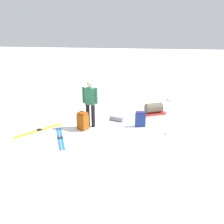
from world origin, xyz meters
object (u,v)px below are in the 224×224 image
at_px(skier_standing, 90,101).
at_px(ski_poles_planted_near, 166,116).
at_px(ski_pair_far, 39,130).
at_px(sleeping_mat_rolled, 116,119).
at_px(backpack_bright, 83,121).
at_px(gear_sled, 154,109).
at_px(backpack_large_dark, 140,119).
at_px(ski_pair_near, 60,138).

height_order(skier_standing, ski_poles_planted_near, skier_standing).
bearing_deg(ski_pair_far, sleeping_mat_rolled, -59.82).
height_order(ski_poles_planted_near, sleeping_mat_rolled, ski_poles_planted_near).
bearing_deg(backpack_bright, sleeping_mat_rolled, -44.32).
bearing_deg(skier_standing, sleeping_mat_rolled, -48.25).
distance_m(ski_poles_planted_near, gear_sled, 2.24).
height_order(ski_pair_far, sleeping_mat_rolled, sleeping_mat_rolled).
bearing_deg(gear_sled, ski_pair_far, 123.08).
bearing_deg(skier_standing, ski_pair_far, 113.15).
xyz_separation_m(skier_standing, ski_pair_far, (-0.72, 1.68, -0.94)).
height_order(gear_sled, sleeping_mat_rolled, gear_sled).
distance_m(ski_pair_far, backpack_large_dark, 3.63).
xyz_separation_m(ski_pair_near, backpack_large_dark, (1.57, -2.47, 0.27)).
bearing_deg(sleeping_mat_rolled, backpack_bright, 135.68).
bearing_deg(ski_pair_near, skier_standing, -30.04).
relative_size(skier_standing, sleeping_mat_rolled, 3.09).
distance_m(ski_poles_planted_near, sleeping_mat_rolled, 2.21).
bearing_deg(ski_pair_far, gear_sled, -56.92).
bearing_deg(backpack_large_dark, ski_pair_far, 107.43).
bearing_deg(backpack_bright, ski_pair_near, 150.87).
bearing_deg(backpack_large_dark, sleeping_mat_rolled, 68.48).
xyz_separation_m(backpack_large_dark, backpack_bright, (-0.68, 1.98, 0.03)).
xyz_separation_m(ski_poles_planted_near, gear_sled, (2.14, 0.45, -0.47)).
distance_m(ski_pair_far, ski_poles_planted_near, 4.42).
bearing_deg(backpack_large_dark, backpack_bright, 109.03).
xyz_separation_m(backpack_large_dark, gear_sled, (1.45, -0.44, -0.05)).
xyz_separation_m(ski_pair_far, backpack_large_dark, (1.08, -3.45, 0.27)).
bearing_deg(sleeping_mat_rolled, ski_pair_far, 120.18).
relative_size(backpack_large_dark, sleeping_mat_rolled, 1.04).
bearing_deg(ski_pair_far, backpack_large_dark, -72.57).
bearing_deg(sleeping_mat_rolled, skier_standing, 131.75).
bearing_deg(sleeping_mat_rolled, gear_sled, -52.14).
height_order(ski_pair_far, backpack_bright, backpack_bright).
xyz_separation_m(backpack_large_dark, ski_poles_planted_near, (-0.69, -0.89, 0.42)).
relative_size(ski_pair_far, backpack_large_dark, 2.86).
bearing_deg(ski_pair_near, sleeping_mat_rolled, -38.12).
relative_size(ski_pair_far, sleeping_mat_rolled, 2.96).
height_order(skier_standing, backpack_bright, skier_standing).
relative_size(ski_poles_planted_near, gear_sled, 1.14).
relative_size(ski_pair_far, backpack_bright, 2.55).
distance_m(ski_pair_far, backpack_bright, 1.56).
distance_m(backpack_bright, gear_sled, 3.23).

